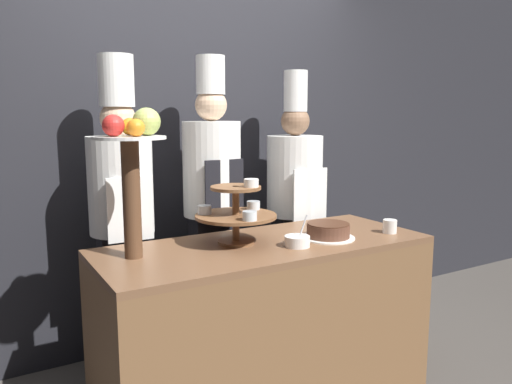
# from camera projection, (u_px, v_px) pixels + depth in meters

# --- Properties ---
(wall_back) EXTENTS (10.00, 0.06, 2.80)m
(wall_back) POSITION_uv_depth(u_px,v_px,m) (189.00, 133.00, 3.30)
(wall_back) COLOR #232328
(wall_back) RESTS_ON ground_plane
(buffet_counter) EXTENTS (1.72, 0.69, 0.87)m
(buffet_counter) POSITION_uv_depth(u_px,v_px,m) (266.00, 323.00, 2.62)
(buffet_counter) COLOR brown
(buffet_counter) RESTS_ON ground_plane
(tiered_stand) EXTENTS (0.41, 0.41, 0.34)m
(tiered_stand) POSITION_uv_depth(u_px,v_px,m) (236.00, 211.00, 2.52)
(tiered_stand) COLOR brown
(tiered_stand) RESTS_ON buffet_counter
(fruit_pedestal) EXTENTS (0.32, 0.32, 0.68)m
(fruit_pedestal) POSITION_uv_depth(u_px,v_px,m) (132.00, 154.00, 2.23)
(fruit_pedestal) COLOR brown
(fruit_pedestal) RESTS_ON buffet_counter
(cake_round) EXTENTS (0.28, 0.28, 0.08)m
(cake_round) POSITION_uv_depth(u_px,v_px,m) (328.00, 231.00, 2.64)
(cake_round) COLOR white
(cake_round) RESTS_ON buffet_counter
(cup_white) EXTENTS (0.08, 0.08, 0.07)m
(cup_white) POSITION_uv_depth(u_px,v_px,m) (390.00, 226.00, 2.77)
(cup_white) COLOR white
(cup_white) RESTS_ON buffet_counter
(serving_bowl_near) EXTENTS (0.13, 0.13, 0.16)m
(serving_bowl_near) POSITION_uv_depth(u_px,v_px,m) (297.00, 241.00, 2.48)
(serving_bowl_near) COLOR white
(serving_bowl_near) RESTS_ON buffet_counter
(chef_left) EXTENTS (0.35, 0.35, 1.84)m
(chef_left) POSITION_uv_depth(u_px,v_px,m) (122.00, 209.00, 2.76)
(chef_left) COLOR black
(chef_left) RESTS_ON ground_plane
(chef_center_left) EXTENTS (0.35, 0.35, 1.86)m
(chef_center_left) POSITION_uv_depth(u_px,v_px,m) (212.00, 196.00, 3.04)
(chef_center_left) COLOR black
(chef_center_left) RESTS_ON ground_plane
(chef_center_right) EXTENTS (0.37, 0.37, 1.80)m
(chef_center_right) POSITION_uv_depth(u_px,v_px,m) (294.00, 198.00, 3.36)
(chef_center_right) COLOR black
(chef_center_right) RESTS_ON ground_plane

